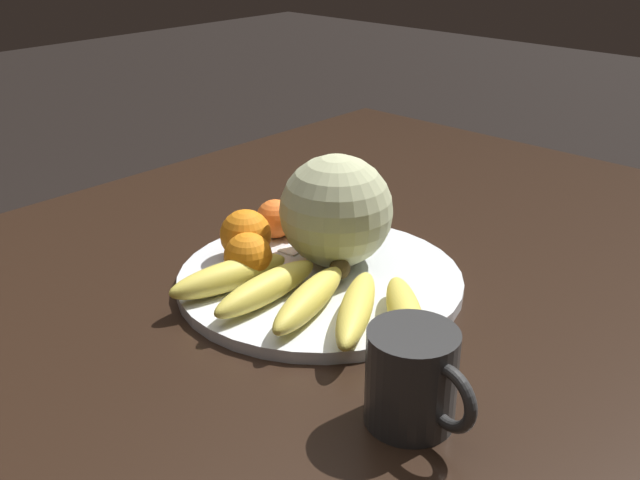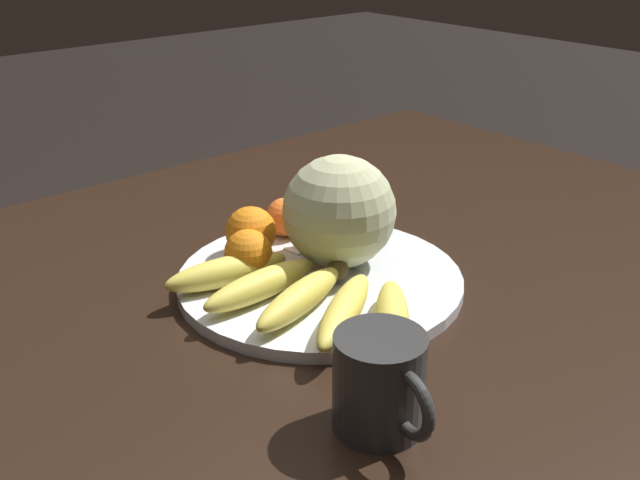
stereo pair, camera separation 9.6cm
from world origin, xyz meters
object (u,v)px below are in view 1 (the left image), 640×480
Objects in this scene: fruit_bowl at (320,279)px; produce_tag at (302,244)px; kitchen_table at (270,347)px; orange_front_right at (246,235)px; orange_back_left at (248,257)px; orange_mid_center at (310,210)px; banana_bunch at (314,297)px; melon at (336,211)px; ceramic_mug at (414,379)px; orange_front_left at (275,219)px.

fruit_bowl is 4.48× the size of produce_tag.
kitchen_table is 0.16m from orange_front_right.
fruit_bowl is 5.96× the size of orange_back_left.
produce_tag is (0.04, 0.03, -0.03)m from orange_mid_center.
orange_mid_center reaches higher than kitchen_table.
banana_bunch is 0.24m from orange_mid_center.
orange_back_left is at bearing -60.05° from kitchen_table.
melon is 0.33m from ceramic_mug.
produce_tag is at bearing -169.83° from orange_back_left.
orange_mid_center is at bearing 157.12° from orange_front_left.
orange_mid_center is at bearing -163.78° from orange_back_left.
orange_front_right is at bearing 0.63° from orange_mid_center.
orange_back_left is 0.13m from produce_tag.
kitchen_table is 0.34m from ceramic_mug.
banana_bunch reaches higher than kitchen_table.
orange_mid_center reaches higher than banana_bunch.
orange_front_right reaches higher than kitchen_table.
produce_tag is at bearing -148.99° from banana_bunch.
orange_front_left is at bearing -139.72° from banana_bunch.
produce_tag is (-0.01, -0.07, -0.07)m from melon.
orange_back_left is at bearing -103.55° from ceramic_mug.
orange_front_left is at bearing -138.19° from kitchen_table.
orange_front_right is (-0.04, -0.17, 0.02)m from banana_bunch.
orange_front_left is 0.06m from orange_mid_center.
melon is at bearing 155.57° from orange_back_left.
produce_tag is (-0.08, 0.03, -0.03)m from orange_front_right.
orange_front_right is at bearing -110.20° from kitchen_table.
banana_bunch is 0.19m from produce_tag.
orange_mid_center is at bearing -123.52° from ceramic_mug.
orange_back_left is at bearing 50.74° from orange_front_right.
banana_bunch is (0.02, 0.10, 0.12)m from kitchen_table.
orange_back_left is 0.50× the size of ceramic_mug.
kitchen_table is at bearing 24.76° from orange_mid_center.
fruit_bowl is at bearing 146.43° from kitchen_table.
melon is at bearing 88.28° from orange_front_left.
melon reaches higher than orange_front_right.
banana_bunch is at bearing -109.92° from ceramic_mug.
orange_front_right is 1.11× the size of orange_back_left.
ceramic_mug is at bearing 60.27° from fruit_bowl.
produce_tag is (-0.11, -0.04, 0.10)m from kitchen_table.
fruit_bowl is 2.48× the size of melon.
fruit_bowl is at bearing 48.70° from orange_mid_center.
fruit_bowl is 0.30m from ceramic_mug.
orange_front_left reaches higher than banana_bunch.
ceramic_mug is at bearing 76.45° from orange_back_left.
ceramic_mug is at bearing 56.48° from orange_mid_center.
orange_back_left is at bearing 16.22° from orange_mid_center.
orange_front_left is (-0.05, -0.13, 0.04)m from fruit_bowl.
melon is 2.40× the size of orange_back_left.
banana_bunch is 0.23m from orange_front_left.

